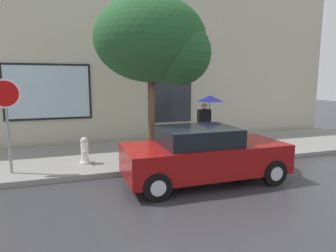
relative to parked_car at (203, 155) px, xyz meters
name	(u,v)px	position (x,y,z in m)	size (l,w,h in m)	color
ground_plane	(167,185)	(-0.97, 0.05, -0.71)	(60.00, 60.00, 0.00)	#333338
sidewalk	(140,154)	(-0.97, 3.05, -0.64)	(20.00, 4.00, 0.15)	gray
building_facade	(124,59)	(-0.99, 5.55, 2.77)	(20.00, 0.67, 7.00)	beige
parked_car	(203,155)	(0.00, 0.00, 0.00)	(4.14, 1.84, 1.43)	maroon
fire_hydrant	(85,150)	(-2.84, 2.18, -0.17)	(0.30, 0.44, 0.80)	white
pedestrian_with_umbrella	(208,106)	(1.61, 3.04, 0.95)	(0.97, 0.97, 1.91)	black
street_tree	(157,43)	(-0.75, 1.63, 2.96)	(3.25, 2.76, 4.83)	#4C3823
stop_sign	(6,107)	(-4.76, 1.84, 1.20)	(0.76, 0.10, 2.49)	gray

